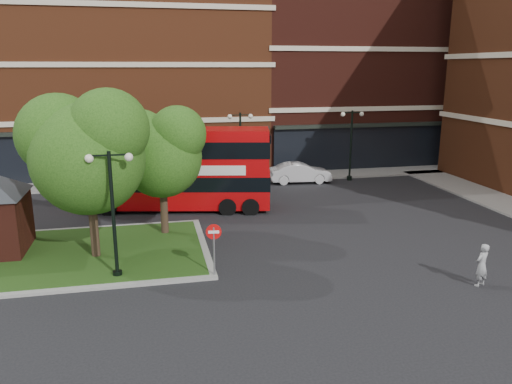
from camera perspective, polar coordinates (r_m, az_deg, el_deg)
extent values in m
plane|color=black|center=(20.57, 0.10, -8.72)|extent=(120.00, 120.00, 0.00)
cube|color=slate|center=(36.13, -5.46, 1.41)|extent=(44.00, 3.00, 0.12)
cube|color=brown|center=(42.71, -17.90, 12.16)|extent=(26.00, 12.00, 14.00)
cube|color=#471911|center=(46.18, 11.16, 13.91)|extent=(18.00, 12.00, 16.00)
cube|color=gray|center=(23.28, -21.35, -6.80)|extent=(12.60, 7.60, 0.12)
cube|color=#19380F|center=(23.27, -21.36, -6.76)|extent=(12.00, 7.00, 0.15)
cylinder|color=#2D2116|center=(22.01, -18.14, -2.49)|extent=(0.36, 0.36, 3.92)
sphere|color=#1C4511|center=(21.48, -18.62, 3.61)|extent=(4.60, 4.60, 4.60)
sphere|color=#1C4511|center=(22.18, -21.58, 6.06)|extent=(3.45, 3.45, 3.45)
sphere|color=#1C4511|center=(20.76, -16.49, 6.95)|extent=(3.22, 3.22, 3.22)
cylinder|color=#2D2116|center=(24.34, -10.50, -0.99)|extent=(0.36, 0.36, 3.47)
sphere|color=#1C4511|center=(23.89, -10.73, 3.90)|extent=(3.80, 3.80, 3.80)
sphere|color=#1C4511|center=(24.32, -13.11, 5.88)|extent=(2.85, 2.85, 2.85)
sphere|color=#1C4511|center=(23.37, -8.95, 6.52)|extent=(2.66, 2.66, 2.66)
cylinder|color=black|center=(19.56, -15.99, -2.73)|extent=(0.14, 0.14, 5.00)
cylinder|color=black|center=(20.35, -15.54, -9.07)|extent=(0.36, 0.36, 0.30)
cube|color=black|center=(19.04, -16.47, 4.06)|extent=(1.40, 0.06, 0.06)
sphere|color=#F2EACC|center=(19.12, -18.54, 3.64)|extent=(0.32, 0.32, 0.32)
sphere|color=#F2EACC|center=(19.01, -14.34, 3.88)|extent=(0.32, 0.32, 0.32)
cylinder|color=black|center=(34.01, -1.79, 4.85)|extent=(0.14, 0.14, 5.00)
cylinder|color=black|center=(34.47, -1.76, 0.99)|extent=(0.36, 0.36, 0.30)
cube|color=black|center=(33.71, -1.82, 8.80)|extent=(1.40, 0.06, 0.06)
sphere|color=#F2EACC|center=(33.60, -3.01, 8.60)|extent=(0.32, 0.32, 0.32)
sphere|color=#F2EACC|center=(33.85, -0.64, 8.66)|extent=(0.32, 0.32, 0.32)
cylinder|color=black|center=(36.29, 10.78, 5.20)|extent=(0.14, 0.14, 5.00)
cylinder|color=black|center=(36.72, 10.62, 1.58)|extent=(0.36, 0.36, 0.30)
cube|color=black|center=(36.01, 10.96, 8.89)|extent=(1.40, 0.06, 0.06)
sphere|color=#F2EACC|center=(35.75, 9.90, 8.74)|extent=(0.32, 0.32, 0.32)
sphere|color=#F2EACC|center=(36.30, 11.98, 8.73)|extent=(0.32, 0.32, 0.32)
cube|color=#A90609|center=(28.83, -9.11, 0.85)|extent=(10.91, 4.51, 2.03)
cube|color=#A90609|center=(28.44, -9.27, 4.84)|extent=(10.80, 4.47, 2.03)
cube|color=black|center=(28.42, -9.28, 5.04)|extent=(10.91, 4.51, 0.92)
cube|color=silver|center=(27.41, -9.57, 2.42)|extent=(7.83, 1.65, 0.53)
imported|color=gray|center=(20.53, 24.39, -7.61)|extent=(0.71, 0.59, 1.66)
imported|color=#A6A8AD|center=(35.28, -11.68, 1.93)|extent=(4.20, 1.90, 1.40)
imported|color=silver|center=(35.34, 5.06, 2.21)|extent=(4.42, 1.81, 1.42)
cylinder|color=slate|center=(19.45, -4.81, -6.90)|extent=(0.07, 0.07, 2.05)
cylinder|color=red|center=(19.16, -4.86, -4.55)|extent=(0.60, 0.13, 0.60)
cube|color=white|center=(19.16, -4.86, -4.55)|extent=(0.42, 0.09, 0.11)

